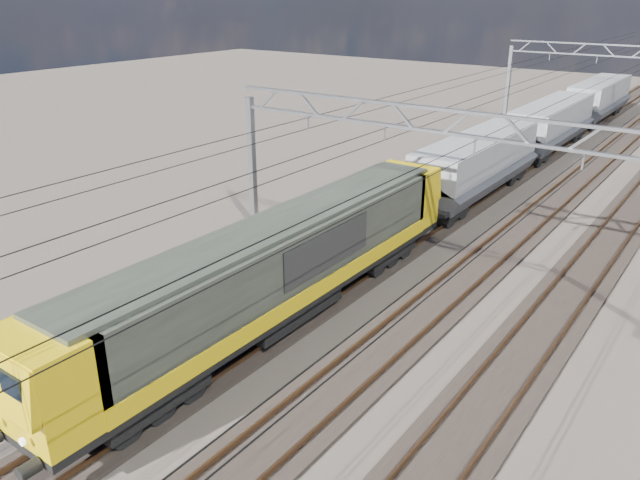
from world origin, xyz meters
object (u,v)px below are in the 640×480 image
Objects in this scene: catenary_gantry_mid at (425,185)px; hopper_wagon_mid at (552,122)px; hopper_wagon_third at (599,97)px; hopper_wagon_lead at (477,162)px; catenary_gantry_far at (618,84)px; locomotive at (281,265)px.

catenary_gantry_mid is 1.53× the size of hopper_wagon_mid.
hopper_wagon_lead is at bearing -90.00° from hopper_wagon_third.
catenary_gantry_mid and catenary_gantry_far have the same top height.
locomotive is at bearing -90.00° from hopper_wagon_mid.
hopper_wagon_lead is 1.00× the size of hopper_wagon_mid.
locomotive is 46.10m from hopper_wagon_third.
hopper_wagon_lead and hopper_wagon_mid have the same top height.
catenary_gantry_mid is at bearing -85.40° from hopper_wagon_mid.
catenary_gantry_mid is 1.53× the size of hopper_wagon_third.
hopper_wagon_lead and hopper_wagon_third have the same top height.
catenary_gantry_far is 43.09m from locomotive.
hopper_wagon_third is (0.00, 28.40, 0.00)m from hopper_wagon_lead.
catenary_gantry_mid reaches higher than hopper_wagon_mid.
catenary_gantry_far is at bearing 90.00° from catenary_gantry_mid.
catenary_gantry_far is (0.00, 36.00, 0.00)m from catenary_gantry_mid.
catenary_gantry_mid is 25.01m from hopper_wagon_mid.
catenary_gantry_mid reaches higher than hopper_wagon_third.
locomotive is (-2.00, -43.02, -1.58)m from catenary_gantry_far.
hopper_wagon_mid is at bearing -90.00° from hopper_wagon_third.
locomotive is at bearing -90.00° from hopper_wagon_lead.
catenary_gantry_mid is 10.99m from hopper_wagon_lead.
hopper_wagon_lead is (-0.00, 17.70, -0.09)m from locomotive.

